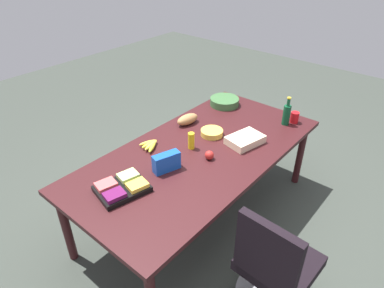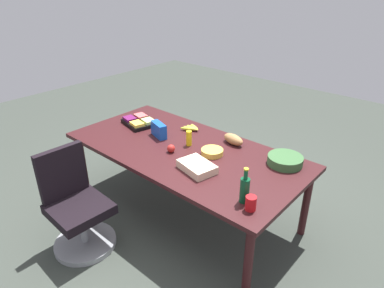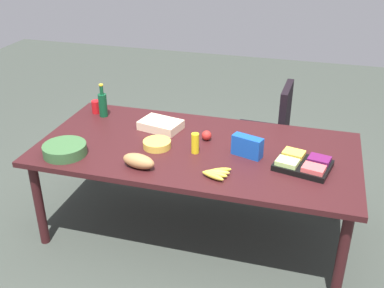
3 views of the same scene
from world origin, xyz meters
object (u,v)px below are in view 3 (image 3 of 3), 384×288
salad_bowl (65,150)px  wine_bottle (103,104)px  red_solo_cup (96,107)px  fruit_platter (303,164)px  office_chair (264,142)px  sheet_cake (161,125)px  chip_bowl (157,144)px  chip_bag_blue (247,146)px  banana_bunch (216,173)px  mustard_bottle (195,143)px  bread_loaf (139,161)px  conference_table (197,154)px  apple_red (207,135)px

salad_bowl → wine_bottle: 0.71m
red_solo_cup → fruit_platter: red_solo_cup is taller
office_chair → sheet_cake: bearing=-134.7°
chip_bowl → chip_bag_blue: bearing=4.7°
banana_bunch → mustard_bottle: 0.37m
office_chair → wine_bottle: 1.55m
chip_bowl → salad_bowl: (-0.60, -0.29, 0.01)m
sheet_cake → office_chair: bearing=45.3°
bread_loaf → wine_bottle: bearing=129.9°
office_chair → chip_bag_blue: bearing=-90.8°
office_chair → fruit_platter: bearing=-70.6°
banana_bunch → conference_table: bearing=122.3°
chip_bag_blue → apple_red: size_ratio=2.89×
chip_bag_blue → sheet_cake: bearing=160.9°
banana_bunch → chip_bowl: bearing=150.9°
sheet_cake → bread_loaf: 0.63m
chip_bag_blue → chip_bowl: size_ratio=1.06×
office_chair → wine_bottle: wine_bottle is taller
bread_loaf → mustard_bottle: bearing=45.1°
office_chair → mustard_bottle: (-0.38, -1.08, 0.47)m
salad_bowl → sheet_cake: bearing=49.0°
wine_bottle → sheet_cake: size_ratio=0.90×
conference_table → bread_loaf: bearing=-126.8°
chip_bag_blue → bread_loaf: bearing=-151.5°
apple_red → salad_bowl: size_ratio=0.24×
wine_bottle → mustard_bottle: (0.93, -0.43, -0.03)m
chip_bag_blue → chip_bowl: (-0.66, -0.05, -0.05)m
bread_loaf → mustard_bottle: 0.44m
conference_table → office_chair: size_ratio=2.53×
salad_bowl → sheet_cake: (0.52, 0.60, -0.00)m
chip_bowl → office_chair: bearing=57.9°
chip_bowl → banana_bunch: (0.52, -0.29, -0.00)m
salad_bowl → mustard_bottle: bearing=17.6°
conference_table → mustard_bottle: 0.16m
sheet_cake → mustard_bottle: (0.37, -0.31, 0.04)m
conference_table → chip_bowl: chip_bowl is taller
apple_red → banana_bunch: size_ratio=0.39×
salad_bowl → conference_table: bearing=22.8°
apple_red → chip_bag_blue: bearing=-26.0°
apple_red → conference_table: bearing=-107.1°
conference_table → chip_bowl: bearing=-163.2°
red_solo_cup → bread_loaf: red_solo_cup is taller
bread_loaf → red_solo_cup: bearing=131.9°
apple_red → sheet_cake: apple_red is taller
office_chair → salad_bowl: 1.92m
chip_bowl → salad_bowl: size_ratio=0.66×
chip_bowl → mustard_bottle: size_ratio=1.36×
chip_bowl → fruit_platter: (1.06, -0.02, 0.01)m
office_chair → mustard_bottle: 1.24m
red_solo_cup → wine_bottle: wine_bottle is taller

